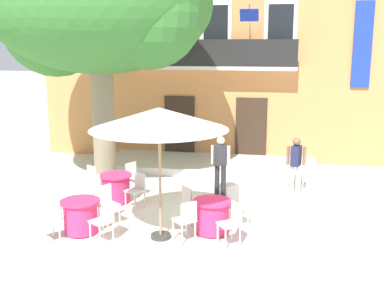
# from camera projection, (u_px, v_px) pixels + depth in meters

# --- Properties ---
(ground_plane) EXTENTS (120.00, 120.00, 0.00)m
(ground_plane) POSITION_uv_depth(u_px,v_px,m) (218.00, 206.00, 12.20)
(ground_plane) COLOR silver
(building_facade) EXTENTS (13.00, 5.09, 7.50)m
(building_facade) POSITION_uv_depth(u_px,v_px,m) (223.00, 55.00, 18.29)
(building_facade) COLOR #CC844C
(building_facade) RESTS_ON ground
(entrance_step_platform) EXTENTS (7.12, 2.52, 0.25)m
(entrance_step_platform) POSITION_uv_depth(u_px,v_px,m) (210.00, 165.00, 15.91)
(entrance_step_platform) COLOR silver
(entrance_step_platform) RESTS_ON ground
(plane_tree) EXTENTS (6.45, 5.67, 7.08)m
(plane_tree) POSITION_uv_depth(u_px,v_px,m) (97.00, 10.00, 12.94)
(plane_tree) COLOR #7F755B
(plane_tree) RESTS_ON ground
(cafe_table_near_tree) EXTENTS (0.86, 0.86, 0.76)m
(cafe_table_near_tree) POSITION_uv_depth(u_px,v_px,m) (212.00, 216.00, 10.35)
(cafe_table_near_tree) COLOR #E52D66
(cafe_table_near_tree) RESTS_ON ground
(cafe_chair_near_tree_0) EXTENTS (0.57, 0.57, 0.91)m
(cafe_chair_near_tree_0) POSITION_uv_depth(u_px,v_px,m) (236.00, 203.00, 10.81)
(cafe_chair_near_tree_0) COLOR silver
(cafe_chair_near_tree_0) RESTS_ON ground
(cafe_chair_near_tree_1) EXTENTS (0.57, 0.57, 0.91)m
(cafe_chair_near_tree_1) POSITION_uv_depth(u_px,v_px,m) (190.00, 202.00, 10.88)
(cafe_chair_near_tree_1) COLOR silver
(cafe_chair_near_tree_1) RESTS_ON ground
(cafe_chair_near_tree_2) EXTENTS (0.57, 0.57, 0.91)m
(cafe_chair_near_tree_2) POSITION_uv_depth(u_px,v_px,m) (186.00, 218.00, 9.84)
(cafe_chair_near_tree_2) COLOR silver
(cafe_chair_near_tree_2) RESTS_ON ground
(cafe_chair_near_tree_3) EXTENTS (0.56, 0.56, 0.91)m
(cafe_chair_near_tree_3) POSITION_uv_depth(u_px,v_px,m) (232.00, 221.00, 9.69)
(cafe_chair_near_tree_3) COLOR silver
(cafe_chair_near_tree_3) RESTS_ON ground
(cafe_table_middle) EXTENTS (0.86, 0.86, 0.76)m
(cafe_table_middle) POSITION_uv_depth(u_px,v_px,m) (116.00, 188.00, 12.40)
(cafe_table_middle) COLOR #E52D66
(cafe_table_middle) RESTS_ON ground
(cafe_chair_middle_0) EXTENTS (0.54, 0.54, 0.91)m
(cafe_chair_middle_0) POSITION_uv_depth(u_px,v_px,m) (95.00, 179.00, 12.78)
(cafe_chair_middle_0) COLOR silver
(cafe_chair_middle_0) RESTS_ON ground
(cafe_chair_middle_1) EXTENTS (0.56, 0.56, 0.91)m
(cafe_chair_middle_1) POSITION_uv_depth(u_px,v_px,m) (91.00, 189.00, 11.85)
(cafe_chair_middle_1) COLOR silver
(cafe_chair_middle_1) RESTS_ON ground
(cafe_chair_middle_2) EXTENTS (0.55, 0.55, 0.91)m
(cafe_chair_middle_2) POSITION_uv_depth(u_px,v_px,m) (137.00, 188.00, 11.94)
(cafe_chair_middle_2) COLOR silver
(cafe_chair_middle_2) RESTS_ON ground
(cafe_chair_middle_3) EXTENTS (0.54, 0.54, 0.91)m
(cafe_chair_middle_3) POSITION_uv_depth(u_px,v_px,m) (134.00, 176.00, 13.00)
(cafe_chair_middle_3) COLOR silver
(cafe_chair_middle_3) RESTS_ON ground
(cafe_table_front) EXTENTS (0.86, 0.86, 0.76)m
(cafe_table_front) POSITION_uv_depth(u_px,v_px,m) (81.00, 216.00, 10.35)
(cafe_table_front) COLOR #E52D66
(cafe_table_front) RESTS_ON ground
(cafe_chair_front_0) EXTENTS (0.56, 0.56, 0.91)m
(cafe_chair_front_0) POSITION_uv_depth(u_px,v_px,m) (49.00, 219.00, 9.79)
(cafe_chair_front_0) COLOR silver
(cafe_chair_front_0) RESTS_ON ground
(cafe_chair_front_1) EXTENTS (0.55, 0.55, 0.91)m
(cafe_chair_front_1) POSITION_uv_depth(u_px,v_px,m) (104.00, 218.00, 9.88)
(cafe_chair_front_1) COLOR silver
(cafe_chair_front_1) RESTS_ON ground
(cafe_chair_front_2) EXTENTS (0.56, 0.56, 0.91)m
(cafe_chair_front_2) POSITION_uv_depth(u_px,v_px,m) (107.00, 202.00, 10.88)
(cafe_chair_front_2) COLOR silver
(cafe_chair_front_2) RESTS_ON ground
(cafe_chair_front_3) EXTENTS (0.56, 0.56, 0.91)m
(cafe_chair_front_3) POSITION_uv_depth(u_px,v_px,m) (60.00, 203.00, 10.79)
(cafe_chair_front_3) COLOR silver
(cafe_chair_front_3) RESTS_ON ground
(cafe_umbrella) EXTENTS (2.90, 2.90, 2.85)m
(cafe_umbrella) POSITION_uv_depth(u_px,v_px,m) (159.00, 119.00, 9.63)
(cafe_umbrella) COLOR #997A56
(cafe_umbrella) RESTS_ON ground
(ground_planter_left) EXTENTS (0.42, 0.42, 0.67)m
(ground_planter_left) POSITION_uv_depth(u_px,v_px,m) (101.00, 153.00, 16.56)
(ground_planter_left) COLOR #47423D
(ground_planter_left) RESTS_ON ground
(pedestrian_near_entrance) EXTENTS (0.53, 0.39, 1.67)m
(pedestrian_near_entrance) POSITION_uv_depth(u_px,v_px,m) (220.00, 163.00, 12.86)
(pedestrian_near_entrance) COLOR #232328
(pedestrian_near_entrance) RESTS_ON ground
(pedestrian_mid_plaza) EXTENTS (0.53, 0.39, 1.62)m
(pedestrian_mid_plaza) POSITION_uv_depth(u_px,v_px,m) (296.00, 163.00, 12.96)
(pedestrian_mid_plaza) COLOR silver
(pedestrian_mid_plaza) RESTS_ON ground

